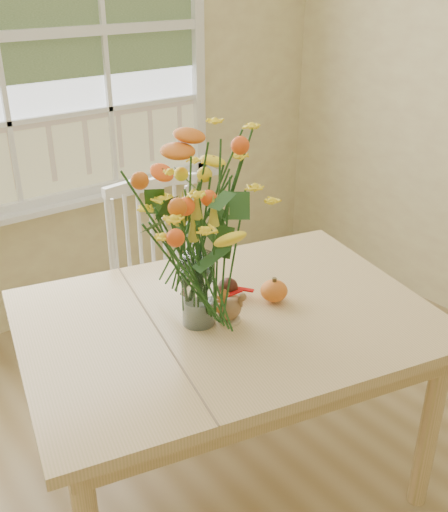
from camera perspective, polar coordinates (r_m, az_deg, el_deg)
dining_table at (r=2.14m, az=0.33°, el=-7.71°), size 1.59×1.29×0.75m
windsor_chair at (r=2.82m, az=-5.91°, el=-1.85°), size 0.50×0.49×0.96m
flower_vase at (r=1.88m, az=-2.63°, el=3.39°), size 0.52×0.52×0.62m
pumpkin at (r=2.16m, az=4.78°, el=-3.41°), size 0.10×0.10×0.08m
turkey_figurine at (r=2.03m, az=0.54°, el=-5.09°), size 0.11×0.09×0.12m
dark_gourd at (r=2.19m, az=0.39°, el=-3.03°), size 0.13×0.12×0.07m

